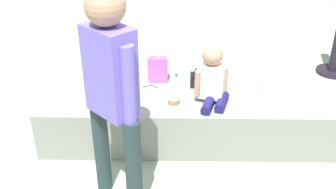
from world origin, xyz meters
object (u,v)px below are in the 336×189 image
(water_bottle_far_side, at_px, (100,104))
(handbag_black_leather, at_px, (202,81))
(adult_standing, at_px, (111,85))
(cake_box_white, at_px, (276,97))
(handbag_brown_canvas, at_px, (151,104))
(cake_plate, at_px, (174,102))
(water_bottle_near_gift, at_px, (176,84))
(gift_bag, at_px, (158,69))
(child_seated, at_px, (212,78))

(water_bottle_far_side, height_order, handbag_black_leather, handbag_black_leather)
(adult_standing, height_order, cake_box_white, adult_standing)
(handbag_brown_canvas, bearing_deg, water_bottle_far_side, -179.76)
(cake_plate, relative_size, water_bottle_near_gift, 1.01)
(cake_plate, height_order, handbag_brown_canvas, cake_plate)
(gift_bag, bearing_deg, handbag_brown_canvas, -93.40)
(gift_bag, relative_size, cake_box_white, 1.00)
(cake_box_white, relative_size, handbag_brown_canvas, 1.07)
(cake_plate, bearing_deg, handbag_brown_canvas, 112.76)
(child_seated, height_order, cake_box_white, child_seated)
(gift_bag, bearing_deg, child_seated, -67.23)
(adult_standing, relative_size, water_bottle_far_side, 6.61)
(gift_bag, bearing_deg, cake_plate, -81.52)
(gift_bag, relative_size, handbag_black_leather, 1.20)
(child_seated, relative_size, water_bottle_near_gift, 2.18)
(water_bottle_far_side, relative_size, handbag_black_leather, 0.83)
(adult_standing, bearing_deg, water_bottle_near_gift, 75.55)
(adult_standing, height_order, gift_bag, adult_standing)
(gift_bag, xyz_separation_m, handbag_black_leather, (0.49, -0.17, -0.05))
(cake_plate, distance_m, gift_bag, 1.26)
(cake_box_white, xyz_separation_m, handbag_brown_canvas, (-1.25, -0.21, 0.04))
(cake_plate, bearing_deg, adult_standing, -121.08)
(gift_bag, bearing_deg, water_bottle_far_side, -128.02)
(cake_box_white, xyz_separation_m, handbag_black_leather, (-0.73, 0.30, 0.03))
(adult_standing, bearing_deg, cake_plate, 58.92)
(cake_plate, bearing_deg, gift_bag, 98.48)
(cake_box_white, relative_size, handbag_black_leather, 1.20)
(cake_box_white, bearing_deg, cake_plate, -144.41)
(water_bottle_near_gift, bearing_deg, handbag_brown_canvas, -120.29)
(cake_plate, bearing_deg, child_seated, 10.29)
(child_seated, relative_size, water_bottle_far_side, 2.09)
(cake_plate, bearing_deg, water_bottle_near_gift, 88.53)
(cake_plate, xyz_separation_m, gift_bag, (-0.18, 1.21, -0.29))
(water_bottle_far_side, bearing_deg, water_bottle_near_gift, 29.69)
(gift_bag, xyz_separation_m, cake_box_white, (1.21, -0.47, -0.08))
(water_bottle_near_gift, bearing_deg, handbag_black_leather, 17.40)
(cake_plate, height_order, water_bottle_far_side, cake_plate)
(cake_plate, bearing_deg, cake_box_white, 35.59)
(child_seated, bearing_deg, handbag_black_leather, 89.92)
(water_bottle_near_gift, bearing_deg, gift_bag, 127.89)
(gift_bag, distance_m, handbag_black_leather, 0.52)
(adult_standing, xyz_separation_m, cake_plate, (0.38, 0.64, -0.49))
(child_seated, bearing_deg, gift_bag, 112.77)
(water_bottle_near_gift, distance_m, water_bottle_far_side, 0.85)
(water_bottle_near_gift, height_order, handbag_brown_canvas, handbag_brown_canvas)
(water_bottle_far_side, bearing_deg, handbag_brown_canvas, 0.24)
(child_seated, relative_size, cake_plate, 2.16)
(adult_standing, height_order, cake_plate, adult_standing)
(gift_bag, height_order, water_bottle_near_gift, gift_bag)
(child_seated, xyz_separation_m, handbag_brown_canvas, (-0.53, 0.47, -0.52))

